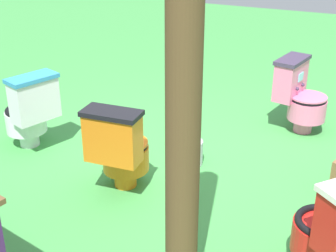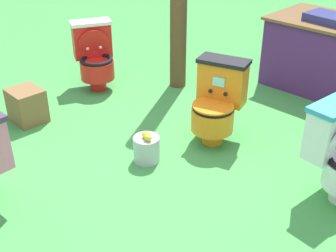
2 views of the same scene
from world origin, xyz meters
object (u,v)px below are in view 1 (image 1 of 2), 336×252
object	(u,v)px
toilet_orange	(120,148)
wooden_post	(183,118)
toilet_pink	(300,95)
lemon_bucket	(190,152)
toilet_white	(30,110)
toilet_red	(336,228)

from	to	relation	value
toilet_orange	wooden_post	distance (m)	1.45
toilet_pink	lemon_bucket	size ratio (longest dim) A/B	2.63
toilet_orange	toilet_white	distance (m)	1.15
toilet_pink	wooden_post	distance (m)	2.69
wooden_post	lemon_bucket	distance (m)	1.87
wooden_post	lemon_bucket	world-z (taller)	wooden_post
toilet_orange	lemon_bucket	bearing A→B (deg)	57.58
toilet_red	lemon_bucket	xyz separation A→B (m)	(1.30, -0.98, -0.26)
toilet_orange	lemon_bucket	xyz separation A→B (m)	(-0.34, -0.61, -0.25)
toilet_white	lemon_bucket	distance (m)	1.50
toilet_red	toilet_pink	bearing A→B (deg)	56.58
wooden_post	lemon_bucket	xyz separation A→B (m)	(0.53, -1.48, -1.02)
toilet_white	wooden_post	xyz separation A→B (m)	(-1.98, 1.17, 0.76)
toilet_pink	wooden_post	size ratio (longest dim) A/B	0.32
toilet_white	wooden_post	world-z (taller)	wooden_post
toilet_red	wooden_post	distance (m)	1.19
toilet_pink	lemon_bucket	bearing A→B (deg)	-21.26
toilet_white	toilet_red	bearing A→B (deg)	-83.86
toilet_pink	toilet_white	bearing A→B (deg)	-45.21
toilet_red	wooden_post	size ratio (longest dim) A/B	0.32
toilet_orange	lemon_bucket	distance (m)	0.75
wooden_post	toilet_white	bearing A→B (deg)	-30.59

